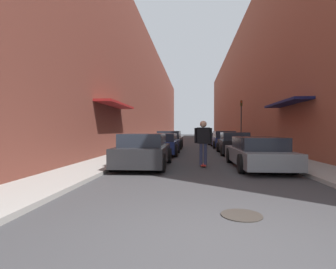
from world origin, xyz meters
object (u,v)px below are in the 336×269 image
(parked_car_left_2, at_px, (169,140))
(skateboarder, at_px, (203,138))
(parked_car_left_1, at_px, (163,144))
(parked_car_right_2, at_px, (224,140))
(parked_car_right_1, at_px, (234,143))
(parked_car_left_0, at_px, (144,151))
(parked_car_right_3, at_px, (217,139))
(manhole_cover, at_px, (242,215))
(traffic_light, at_px, (241,118))
(parked_car_right_0, at_px, (257,153))

(parked_car_left_2, distance_m, skateboarder, 10.54)
(parked_car_left_1, xyz_separation_m, parked_car_right_2, (4.37, 6.90, 0.03))
(skateboarder, bearing_deg, parked_car_left_2, 102.49)
(parked_car_right_1, bearing_deg, parked_car_left_1, -165.80)
(parked_car_left_0, xyz_separation_m, parked_car_left_2, (0.07, 10.64, 0.04))
(skateboarder, bearing_deg, parked_car_right_3, 83.02)
(parked_car_left_1, xyz_separation_m, skateboarder, (2.21, -4.81, 0.51))
(manhole_cover, distance_m, traffic_light, 18.53)
(parked_car_left_2, distance_m, parked_car_right_1, 6.20)
(parked_car_right_0, bearing_deg, parked_car_left_1, 130.58)
(parked_car_right_2, distance_m, parked_car_right_3, 4.97)
(parked_car_left_2, xyz_separation_m, parked_car_right_3, (4.32, 6.40, -0.08))
(skateboarder, distance_m, traffic_light, 12.63)
(parked_car_left_1, distance_m, traffic_light, 9.47)
(skateboarder, xyz_separation_m, manhole_cover, (0.41, -6.06, -1.13))
(parked_car_left_2, bearing_deg, parked_car_left_1, -89.26)
(parked_car_left_0, relative_size, parked_car_right_1, 0.97)
(skateboarder, height_order, manhole_cover, skateboarder)
(parked_car_right_3, distance_m, skateboarder, 16.81)
(parked_car_right_1, relative_size, parked_car_right_3, 1.01)
(parked_car_right_1, distance_m, parked_car_right_3, 10.78)
(parked_car_left_2, distance_m, traffic_light, 6.44)
(parked_car_right_0, distance_m, manhole_cover, 6.14)
(parked_car_right_2, bearing_deg, parked_car_right_0, -90.45)
(parked_car_left_1, height_order, skateboarder, skateboarder)
(parked_car_left_2, height_order, skateboarder, skateboarder)
(parked_car_left_1, bearing_deg, parked_car_right_0, -49.42)
(parked_car_left_2, distance_m, parked_car_right_2, 4.67)
(parked_car_left_2, relative_size, skateboarder, 2.17)
(skateboarder, xyz_separation_m, traffic_light, (3.67, 12.01, 1.33))
(parked_car_left_1, distance_m, parked_car_right_0, 6.58)
(parked_car_left_1, relative_size, parked_car_right_3, 0.97)
(manhole_cover, bearing_deg, parked_car_right_1, 81.86)
(parked_car_left_2, bearing_deg, traffic_light, 16.22)
(traffic_light, bearing_deg, parked_car_right_0, -97.44)
(parked_car_left_0, height_order, parked_car_left_2, parked_car_left_2)
(parked_car_right_3, distance_m, manhole_cover, 22.81)
(manhole_cover, height_order, traffic_light, traffic_light)
(parked_car_left_2, height_order, manhole_cover, parked_car_left_2)
(parked_car_right_2, height_order, manhole_cover, parked_car_right_2)
(parked_car_right_1, xyz_separation_m, manhole_cover, (-1.71, -11.97, -0.63))
(manhole_cover, bearing_deg, parked_car_left_1, 103.52)
(parked_car_right_1, height_order, parked_car_right_3, parked_car_right_1)
(parked_car_left_1, relative_size, parked_car_right_2, 0.95)
(parked_car_right_0, bearing_deg, parked_car_right_1, 89.57)
(parked_car_right_3, xyz_separation_m, manhole_cover, (-1.63, -22.74, -0.59))
(parked_car_left_1, xyz_separation_m, parked_car_right_1, (4.33, 1.09, 0.01))
(skateboarder, bearing_deg, traffic_light, 73.02)
(parked_car_right_1, height_order, skateboarder, skateboarder)
(traffic_light, bearing_deg, parked_car_left_2, -163.78)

